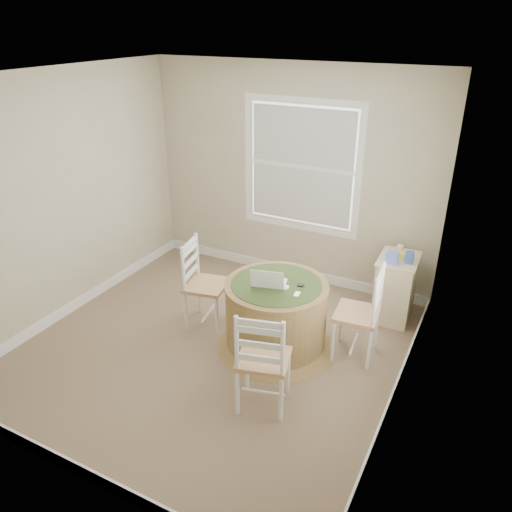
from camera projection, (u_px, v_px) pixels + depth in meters
The scene contains 14 objects.
room at pixel (234, 226), 4.55m from camera, with size 3.64×3.64×2.64m.
round_table at pixel (276, 313), 4.90m from camera, with size 1.19×1.19×0.72m.
chair_left at pixel (207, 285), 5.24m from camera, with size 0.42×0.40×0.95m, color white, non-canonical shape.
chair_near at pixel (264, 358), 4.12m from camera, with size 0.42×0.40×0.95m, color white, non-canonical shape.
chair_right at pixel (357, 313), 4.74m from camera, with size 0.42×0.40×0.95m, color white, non-canonical shape.
laptop at pixel (269, 282), 4.73m from camera, with size 0.37×0.35×0.22m.
mouse at pixel (286, 288), 4.68m from camera, with size 0.06×0.09×0.03m, color white.
phone at pixel (297, 295), 4.58m from camera, with size 0.04×0.09×0.02m, color #B7BABF.
keys at pixel (301, 286), 4.72m from camera, with size 0.06×0.05×0.03m, color black.
corner_chest at pixel (395, 288), 5.41m from camera, with size 0.43×0.56×0.73m.
tissue_box at pixel (393, 258), 5.15m from camera, with size 0.12×0.12×0.10m, color #617CDE.
box_yellow at pixel (405, 255), 5.24m from camera, with size 0.15×0.10×0.06m, color #E9CC52.
box_blue at pixel (409, 257), 5.14m from camera, with size 0.08×0.08×0.12m, color #385AA9.
cup_cream at pixel (400, 250), 5.34m from camera, with size 0.07×0.07×0.09m, color beige.
Camera 1 is at (2.28, -3.49, 3.03)m, focal length 35.00 mm.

